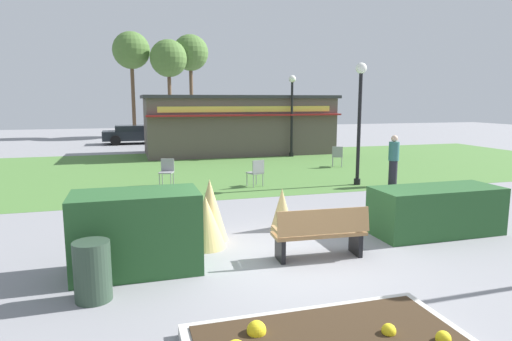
{
  "coord_description": "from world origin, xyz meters",
  "views": [
    {
      "loc": [
        -2.76,
        -7.08,
        2.84
      ],
      "look_at": [
        0.19,
        3.11,
        1.14
      ],
      "focal_mm": 31.06,
      "sensor_mm": 36.0,
      "label": 1
    }
  ],
  "objects": [
    {
      "name": "ground_plane",
      "position": [
        0.0,
        0.0,
        0.0
      ],
      "size": [
        80.0,
        80.0,
        0.0
      ],
      "primitive_type": "plane",
      "color": "gray"
    },
    {
      "name": "lawn_patch",
      "position": [
        0.0,
        11.07,
        0.0
      ],
      "size": [
        36.0,
        12.0,
        0.01
      ],
      "primitive_type": "cube",
      "color": "#4C7A38",
      "rests_on": "ground_plane"
    },
    {
      "name": "park_bench",
      "position": [
        0.48,
        -0.04,
        0.48
      ],
      "size": [
        1.72,
        0.61,
        0.95
      ],
      "color": "#9E7547",
      "rests_on": "ground_plane"
    },
    {
      "name": "hedge_left",
      "position": [
        -2.69,
        0.28,
        0.67
      ],
      "size": [
        2.06,
        1.1,
        1.35
      ],
      "primitive_type": "cube",
      "color": "#28562B",
      "rests_on": "ground_plane"
    },
    {
      "name": "hedge_right",
      "position": [
        3.49,
        0.67,
        0.5
      ],
      "size": [
        2.75,
        1.1,
        1.01
      ],
      "primitive_type": "cube",
      "color": "#28562B",
      "rests_on": "ground_plane"
    },
    {
      "name": "ornamental_grass_behind_left",
      "position": [
        -1.23,
        1.56,
        0.63
      ],
      "size": [
        0.72,
        0.72,
        1.27
      ],
      "primitive_type": "cone",
      "color": "tan",
      "rests_on": "ground_plane"
    },
    {
      "name": "ornamental_grass_behind_right",
      "position": [
        0.43,
        1.87,
        0.46
      ],
      "size": [
        0.51,
        0.51,
        0.92
      ],
      "primitive_type": "cone",
      "color": "tan",
      "rests_on": "ground_plane"
    },
    {
      "name": "ornamental_grass_behind_center",
      "position": [
        -1.39,
        1.15,
        0.5
      ],
      "size": [
        0.78,
        0.78,
        1.01
      ],
      "primitive_type": "cone",
      "color": "tan",
      "rests_on": "ground_plane"
    },
    {
      "name": "lamppost_mid",
      "position": [
        4.63,
        6.11,
        2.55
      ],
      "size": [
        0.36,
        0.36,
        4.04
      ],
      "color": "black",
      "rests_on": "ground_plane"
    },
    {
      "name": "lamppost_far",
      "position": [
        5.15,
        13.76,
        2.55
      ],
      "size": [
        0.36,
        0.36,
        4.04
      ],
      "color": "black",
      "rests_on": "ground_plane"
    },
    {
      "name": "trash_bin",
      "position": [
        -3.33,
        -0.68,
        0.43
      ],
      "size": [
        0.52,
        0.52,
        0.87
      ],
      "primitive_type": "cylinder",
      "color": "#2D4233",
      "rests_on": "ground_plane"
    },
    {
      "name": "food_kiosk",
      "position": [
        2.95,
        16.13,
        1.55
      ],
      "size": [
        9.99,
        4.66,
        3.07
      ],
      "color": "#594C47",
      "rests_on": "ground_plane"
    },
    {
      "name": "cafe_chair_west",
      "position": [
        -1.55,
        7.79,
        0.53
      ],
      "size": [
        0.56,
        0.56,
        0.89
      ],
      "color": "gray",
      "rests_on": "ground_plane"
    },
    {
      "name": "cafe_chair_east",
      "position": [
        5.77,
        9.9,
        0.53
      ],
      "size": [
        0.6,
        0.6,
        0.89
      ],
      "color": "gray",
      "rests_on": "ground_plane"
    },
    {
      "name": "cafe_chair_center",
      "position": [
        1.26,
        6.72,
        0.53
      ],
      "size": [
        0.56,
        0.56,
        0.89
      ],
      "color": "gray",
      "rests_on": "ground_plane"
    },
    {
      "name": "person_strolling",
      "position": [
        5.67,
        5.61,
        0.86
      ],
      "size": [
        0.34,
        0.34,
        1.69
      ],
      "rotation": [
        0.0,
        0.0,
        4.72
      ],
      "color": "#23232D",
      "rests_on": "ground_plane"
    },
    {
      "name": "parked_car_west_slot",
      "position": [
        -2.27,
        22.86,
        0.64
      ],
      "size": [
        4.22,
        2.1,
        1.2
      ],
      "color": "black",
      "rests_on": "ground_plane"
    },
    {
      "name": "tree_left_bg",
      "position": [
        2.24,
        28.64,
        6.42
      ],
      "size": [
        2.8,
        2.8,
        7.89
      ],
      "color": "brown",
      "rests_on": "ground_plane"
    },
    {
      "name": "tree_right_bg",
      "position": [
        0.45,
        27.69,
        5.87
      ],
      "size": [
        2.8,
        2.8,
        7.33
      ],
      "color": "brown",
      "rests_on": "ground_plane"
    },
    {
      "name": "tree_center_bg",
      "position": [
        -2.23,
        28.76,
        6.48
      ],
      "size": [
        2.8,
        2.8,
        7.95
      ],
      "color": "brown",
      "rests_on": "ground_plane"
    }
  ]
}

